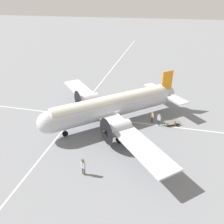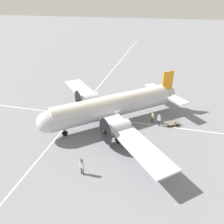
{
  "view_description": "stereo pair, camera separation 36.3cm",
  "coord_description": "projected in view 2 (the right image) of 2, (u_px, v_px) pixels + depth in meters",
  "views": [
    {
      "loc": [
        24.17,
        5.78,
        15.04
      ],
      "look_at": [
        0.0,
        0.0,
        1.69
      ],
      "focal_mm": 35.0,
      "sensor_mm": 36.0,
      "label": 1
    },
    {
      "loc": [
        24.08,
        6.13,
        15.04
      ],
      "look_at": [
        0.0,
        0.0,
        1.69
      ],
      "focal_mm": 35.0,
      "sensor_mm": 36.0,
      "label": 2
    }
  ],
  "objects": [
    {
      "name": "apron_line_northsouth",
      "position": [
        114.0,
        120.0,
        29.8
      ],
      "size": [
        0.16,
        120.0,
        0.01
      ],
      "color": "silver",
      "rests_on": "ground_plane"
    },
    {
      "name": "ground_plane",
      "position": [
        112.0,
        123.0,
        29.01
      ],
      "size": [
        300.0,
        300.0,
        0.0
      ],
      "primitive_type": "plane",
      "color": "slate"
    },
    {
      "name": "baggage_cart",
      "position": [
        172.0,
        123.0,
        28.56
      ],
      "size": [
        1.84,
        2.08,
        0.56
      ],
      "rotation": [
        0.0,
        0.0,
        5.22
      ],
      "color": "#6B665B",
      "rests_on": "ground_plane"
    },
    {
      "name": "passenger_boarding",
      "position": [
        153.0,
        116.0,
        28.66
      ],
      "size": [
        0.49,
        0.38,
        1.69
      ],
      "rotation": [
        0.0,
        0.0,
        6.91
      ],
      "color": "#473D2D",
      "rests_on": "ground_plane"
    },
    {
      "name": "crew_foreground",
      "position": [
        82.0,
        165.0,
        20.25
      ],
      "size": [
        0.39,
        0.55,
        1.76
      ],
      "rotation": [
        0.0,
        0.0,
        -2.01
      ],
      "color": "#473D2D",
      "rests_on": "ground_plane"
    },
    {
      "name": "ramp_agent",
      "position": [
        159.0,
        119.0,
        27.99
      ],
      "size": [
        0.38,
        0.47,
        1.66
      ],
      "rotation": [
        0.0,
        0.0,
        4.07
      ],
      "color": "navy",
      "rests_on": "ground_plane"
    },
    {
      "name": "airliner_main",
      "position": [
        109.0,
        107.0,
        27.63
      ],
      "size": [
        20.5,
        19.88,
        5.86
      ],
      "rotation": [
        0.0,
        0.0,
        5.44
      ],
      "color": "silver",
      "rests_on": "ground_plane"
    },
    {
      "name": "suitcase_near_door",
      "position": [
        175.0,
        124.0,
        28.21
      ],
      "size": [
        0.45,
        0.19,
        0.61
      ],
      "color": "brown",
      "rests_on": "ground_plane"
    },
    {
      "name": "apron_line_eastwest",
      "position": [
        73.0,
        118.0,
        30.23
      ],
      "size": [
        120.0,
        0.16,
        0.01
      ],
      "color": "silver",
      "rests_on": "ground_plane"
    }
  ]
}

